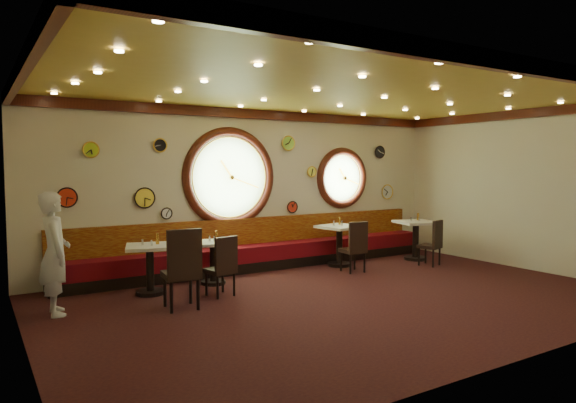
% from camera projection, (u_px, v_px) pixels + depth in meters
% --- Properties ---
extents(floor, '(9.00, 6.00, 0.00)m').
position_uv_depth(floor, '(347.00, 298.00, 8.04)').
color(floor, black).
rests_on(floor, ground).
extents(ceiling, '(9.00, 6.00, 0.02)m').
position_uv_depth(ceiling, '(349.00, 92.00, 7.82)').
color(ceiling, gold).
rests_on(ceiling, wall_back).
extents(wall_back, '(9.00, 0.02, 3.20)m').
position_uv_depth(wall_back, '(256.00, 189.00, 10.47)').
color(wall_back, beige).
rests_on(wall_back, floor).
extents(wall_front, '(9.00, 0.02, 3.20)m').
position_uv_depth(wall_front, '(527.00, 211.00, 5.39)').
color(wall_front, beige).
rests_on(wall_front, floor).
extents(wall_left, '(0.02, 6.00, 3.20)m').
position_uv_depth(wall_left, '(22.00, 210.00, 5.56)').
color(wall_left, beige).
rests_on(wall_left, floor).
extents(wall_right, '(0.02, 6.00, 3.20)m').
position_uv_depth(wall_right, '(524.00, 190.00, 10.30)').
color(wall_right, beige).
rests_on(wall_right, floor).
extents(molding_back, '(9.00, 0.10, 0.18)m').
position_uv_depth(molding_back, '(257.00, 114.00, 10.32)').
color(molding_back, '#3C130A').
rests_on(molding_back, wall_back).
extents(molding_front, '(9.00, 0.10, 0.18)m').
position_uv_depth(molding_front, '(527.00, 66.00, 5.33)').
color(molding_front, '#3C130A').
rests_on(molding_front, wall_back).
extents(molding_left, '(0.10, 6.00, 0.18)m').
position_uv_depth(molding_left, '(22.00, 69.00, 5.48)').
color(molding_left, '#3C130A').
rests_on(molding_left, wall_back).
extents(molding_right, '(0.10, 6.00, 0.18)m').
position_uv_depth(molding_right, '(525.00, 114.00, 10.17)').
color(molding_right, '#3C130A').
rests_on(molding_right, wall_back).
extents(banquette_base, '(8.00, 0.55, 0.20)m').
position_uv_depth(banquette_base, '(263.00, 264.00, 10.34)').
color(banquette_base, black).
rests_on(banquette_base, floor).
extents(banquette_seat, '(8.00, 0.55, 0.30)m').
position_uv_depth(banquette_seat, '(263.00, 252.00, 10.32)').
color(banquette_seat, '#570710').
rests_on(banquette_seat, banquette_base).
extents(banquette_back, '(8.00, 0.10, 0.55)m').
position_uv_depth(banquette_back, '(258.00, 231.00, 10.48)').
color(banquette_back, '#621207').
rests_on(banquette_back, wall_back).
extents(porthole_left_glass, '(1.66, 0.02, 1.66)m').
position_uv_depth(porthole_left_glass, '(229.00, 177.00, 10.13)').
color(porthole_left_glass, '#A5D47F').
rests_on(porthole_left_glass, wall_back).
extents(porthole_left_frame, '(1.98, 0.18, 1.98)m').
position_uv_depth(porthole_left_frame, '(230.00, 177.00, 10.12)').
color(porthole_left_frame, '#3C130A').
rests_on(porthole_left_frame, wall_back).
extents(porthole_left_ring, '(1.61, 0.03, 1.61)m').
position_uv_depth(porthole_left_ring, '(230.00, 177.00, 10.10)').
color(porthole_left_ring, gold).
rests_on(porthole_left_ring, wall_back).
extents(porthole_right_glass, '(1.10, 0.02, 1.10)m').
position_uv_depth(porthole_right_glass, '(342.00, 178.00, 11.61)').
color(porthole_right_glass, '#A5D47F').
rests_on(porthole_right_glass, wall_back).
extents(porthole_right_frame, '(1.38, 0.18, 1.38)m').
position_uv_depth(porthole_right_frame, '(342.00, 178.00, 11.60)').
color(porthole_right_frame, '#3C130A').
rests_on(porthole_right_frame, wall_back).
extents(porthole_right_ring, '(1.09, 0.03, 1.09)m').
position_uv_depth(porthole_right_ring, '(343.00, 178.00, 11.57)').
color(porthole_right_ring, gold).
rests_on(porthole_right_ring, wall_back).
extents(wall_clock_0, '(0.20, 0.03, 0.20)m').
position_uv_depth(wall_clock_0, '(166.00, 213.00, 9.46)').
color(wall_clock_0, white).
rests_on(wall_clock_0, wall_back).
extents(wall_clock_1, '(0.28, 0.03, 0.28)m').
position_uv_depth(wall_clock_1, '(380.00, 152.00, 12.12)').
color(wall_clock_1, black).
rests_on(wall_clock_1, wall_back).
extents(wall_clock_2, '(0.36, 0.03, 0.36)m').
position_uv_depth(wall_clock_2, '(145.00, 198.00, 9.23)').
color(wall_clock_2, yellow).
rests_on(wall_clock_2, wall_back).
extents(wall_clock_3, '(0.26, 0.03, 0.26)m').
position_uv_depth(wall_clock_3, '(91.00, 150.00, 8.70)').
color(wall_clock_3, '#A4C928').
rests_on(wall_clock_3, wall_back).
extents(wall_clock_4, '(0.24, 0.03, 0.24)m').
position_uv_depth(wall_clock_4, '(160.00, 145.00, 9.32)').
color(wall_clock_4, black).
rests_on(wall_clock_4, wall_back).
extents(wall_clock_5, '(0.22, 0.03, 0.22)m').
position_uv_depth(wall_clock_5, '(312.00, 172.00, 11.12)').
color(wall_clock_5, '#F0FD54').
rests_on(wall_clock_5, wall_back).
extents(wall_clock_6, '(0.32, 0.03, 0.32)m').
position_uv_depth(wall_clock_6, '(67.00, 197.00, 8.54)').
color(wall_clock_6, red).
rests_on(wall_clock_6, wall_back).
extents(wall_clock_7, '(0.24, 0.03, 0.24)m').
position_uv_depth(wall_clock_7, '(292.00, 207.00, 10.91)').
color(wall_clock_7, red).
rests_on(wall_clock_7, wall_back).
extents(wall_clock_8, '(0.34, 0.03, 0.34)m').
position_uv_depth(wall_clock_8, '(387.00, 192.00, 12.32)').
color(wall_clock_8, silver).
rests_on(wall_clock_8, wall_back).
extents(wall_clock_9, '(0.30, 0.03, 0.30)m').
position_uv_depth(wall_clock_9, '(288.00, 143.00, 10.77)').
color(wall_clock_9, '#9DE246').
rests_on(wall_clock_9, wall_back).
extents(table_a, '(0.91, 0.91, 0.80)m').
position_uv_depth(table_a, '(150.00, 263.00, 8.28)').
color(table_a, black).
rests_on(table_a, floor).
extents(table_b, '(0.86, 0.86, 0.76)m').
position_uv_depth(table_b, '(213.00, 257.00, 9.00)').
color(table_b, black).
rests_on(table_b, floor).
extents(table_c, '(0.88, 0.88, 0.84)m').
position_uv_depth(table_c, '(339.00, 240.00, 10.62)').
color(table_c, black).
rests_on(table_c, floor).
extents(table_d, '(0.95, 0.95, 0.86)m').
position_uv_depth(table_d, '(416.00, 235.00, 11.32)').
color(table_d, black).
rests_on(table_d, floor).
extents(chair_a, '(0.54, 0.54, 0.73)m').
position_uv_depth(chair_a, '(183.00, 264.00, 7.35)').
color(chair_a, black).
rests_on(chair_a, floor).
extents(chair_b, '(0.47, 0.47, 0.60)m').
position_uv_depth(chair_b, '(223.00, 262.00, 8.11)').
color(chair_b, black).
rests_on(chair_b, floor).
extents(chair_c, '(0.45, 0.45, 0.62)m').
position_uv_depth(chair_c, '(355.00, 243.00, 9.94)').
color(chair_c, black).
rests_on(chair_c, floor).
extents(chair_d, '(0.50, 0.50, 0.59)m').
position_uv_depth(chair_d, '(433.00, 240.00, 10.62)').
color(chair_d, black).
rests_on(chair_d, floor).
extents(condiment_a_salt, '(0.03, 0.03, 0.09)m').
position_uv_depth(condiment_a_salt, '(142.00, 242.00, 8.25)').
color(condiment_a_salt, silver).
rests_on(condiment_a_salt, table_a).
extents(condiment_b_salt, '(0.03, 0.03, 0.10)m').
position_uv_depth(condiment_b_salt, '(210.00, 238.00, 9.01)').
color(condiment_b_salt, silver).
rests_on(condiment_b_salt, table_b).
extents(condiment_c_salt, '(0.04, 0.04, 0.11)m').
position_uv_depth(condiment_c_salt, '(334.00, 223.00, 10.54)').
color(condiment_c_salt, silver).
rests_on(condiment_c_salt, table_c).
extents(condiment_d_salt, '(0.03, 0.03, 0.09)m').
position_uv_depth(condiment_d_salt, '(411.00, 219.00, 11.26)').
color(condiment_d_salt, silver).
rests_on(condiment_d_salt, table_d).
extents(condiment_a_pepper, '(0.03, 0.03, 0.09)m').
position_uv_depth(condiment_a_pepper, '(152.00, 243.00, 8.19)').
color(condiment_a_pepper, silver).
rests_on(condiment_a_pepper, table_a).
extents(condiment_b_pepper, '(0.03, 0.03, 0.09)m').
position_uv_depth(condiment_b_pepper, '(214.00, 238.00, 9.02)').
color(condiment_b_pepper, silver).
rests_on(condiment_b_pepper, table_b).
extents(condiment_c_pepper, '(0.04, 0.04, 0.11)m').
position_uv_depth(condiment_c_pepper, '(342.00, 223.00, 10.55)').
color(condiment_c_pepper, silver).
rests_on(condiment_c_pepper, table_c).
extents(condiment_d_pepper, '(0.03, 0.03, 0.09)m').
position_uv_depth(condiment_d_pepper, '(419.00, 219.00, 11.31)').
color(condiment_d_pepper, silver).
rests_on(condiment_d_pepper, table_d).
extents(condiment_a_bottle, '(0.06, 0.06, 0.18)m').
position_uv_depth(condiment_a_bottle, '(157.00, 239.00, 8.34)').
color(condiment_a_bottle, gold).
rests_on(condiment_a_bottle, table_a).
extents(condiment_b_bottle, '(0.06, 0.06, 0.18)m').
position_uv_depth(condiment_b_bottle, '(216.00, 236.00, 9.04)').
color(condiment_b_bottle, orange).
rests_on(condiment_b_bottle, table_b).
extents(condiment_c_bottle, '(0.05, 0.05, 0.16)m').
position_uv_depth(condiment_c_bottle, '(340.00, 221.00, 10.73)').
color(condiment_c_bottle, gold).
rests_on(condiment_c_bottle, table_c).
extents(condiment_d_bottle, '(0.05, 0.05, 0.16)m').
position_uv_depth(condiment_d_bottle, '(418.00, 217.00, 11.47)').
color(condiment_d_bottle, gold).
rests_on(condiment_d_bottle, table_d).
extents(waiter, '(0.41, 0.63, 1.72)m').
position_uv_depth(waiter, '(55.00, 253.00, 7.13)').
color(waiter, silver).
rests_on(waiter, floor).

